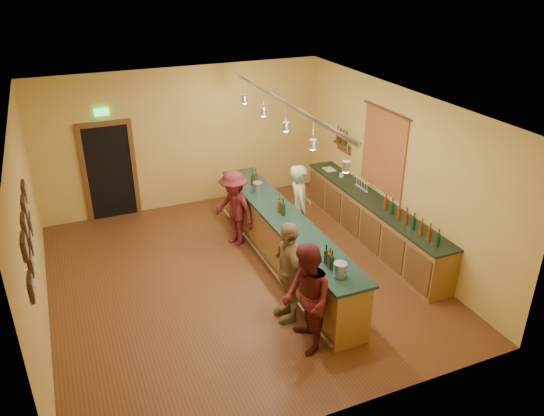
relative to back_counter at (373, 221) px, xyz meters
name	(u,v)px	position (x,y,z in m)	size (l,w,h in m)	color
floor	(238,277)	(-2.97, -0.18, -0.49)	(7.00, 7.00, 0.00)	#5A3219
ceiling	(232,106)	(-2.97, -0.18, 2.71)	(6.50, 7.00, 0.02)	silver
wall_back	(184,138)	(-2.97, 3.32, 1.11)	(6.50, 0.02, 3.20)	gold
wall_front	(335,313)	(-2.97, -3.68, 1.11)	(6.50, 0.02, 3.20)	gold
wall_left	(30,233)	(-6.22, -0.18, 1.11)	(0.02, 7.00, 3.20)	gold
wall_right	(395,170)	(0.28, -0.18, 1.11)	(0.02, 7.00, 3.20)	gold
doorway	(109,169)	(-4.67, 3.30, 0.64)	(1.15, 0.09, 2.48)	black
tapestry	(383,152)	(0.26, 0.22, 1.36)	(0.03, 1.40, 1.60)	maroon
bottle_shelf	(342,139)	(0.20, 1.72, 1.18)	(0.17, 0.55, 0.54)	#542F19
picture_grid	(28,234)	(-6.18, -0.93, 1.46)	(0.06, 2.20, 0.70)	#382111
back_counter	(373,221)	(0.00, 0.00, 0.00)	(0.60, 4.55, 1.27)	brown
tasting_bar	(285,238)	(-2.04, -0.18, 0.12)	(0.74, 5.10, 1.38)	brown
pendant_track	(286,113)	(-2.04, -0.18, 2.50)	(0.11, 4.60, 0.50)	silver
bartender	(300,208)	(-1.49, 0.34, 0.41)	(0.65, 0.43, 1.79)	gray
customer_a	(307,299)	(-2.68, -2.38, 0.38)	(0.84, 0.65, 1.72)	#59191E
customer_b	(288,271)	(-2.61, -1.60, 0.38)	(1.01, 0.42, 1.72)	#997A51
customer_c	(234,208)	(-2.59, 1.04, 0.30)	(1.02, 0.58, 1.57)	#59191E
bar_stool	(300,226)	(-1.48, 0.30, 0.02)	(0.32, 0.32, 0.66)	olive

